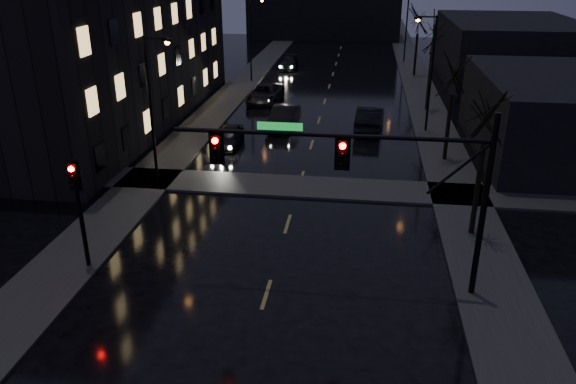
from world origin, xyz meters
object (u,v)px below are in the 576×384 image
(oncoming_car_b, at_px, (284,117))
(oncoming_car_d, at_px, (289,63))
(lead_car, at_px, (370,118))
(oncoming_car_a, at_px, (229,137))
(oncoming_car_c, at_px, (265,94))

(oncoming_car_b, distance_m, oncoming_car_d, 22.62)
(oncoming_car_d, relative_size, lead_car, 0.90)
(oncoming_car_a, distance_m, oncoming_car_b, 5.57)
(oncoming_car_a, relative_size, oncoming_car_d, 0.86)
(oncoming_car_a, relative_size, lead_car, 0.77)
(oncoming_car_d, height_order, lead_car, lead_car)
(oncoming_car_a, bearing_deg, oncoming_car_c, 87.80)
(oncoming_car_d, bearing_deg, lead_car, -69.08)
(oncoming_car_a, xyz_separation_m, lead_car, (9.19, 5.04, 0.17))
(oncoming_car_a, bearing_deg, lead_car, 28.44)
(lead_car, bearing_deg, oncoming_car_d, -63.90)
(oncoming_car_a, height_order, oncoming_car_d, oncoming_car_a)
(oncoming_car_d, bearing_deg, oncoming_car_c, -90.75)
(oncoming_car_b, height_order, oncoming_car_d, oncoming_car_b)
(oncoming_car_b, relative_size, oncoming_car_c, 0.87)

